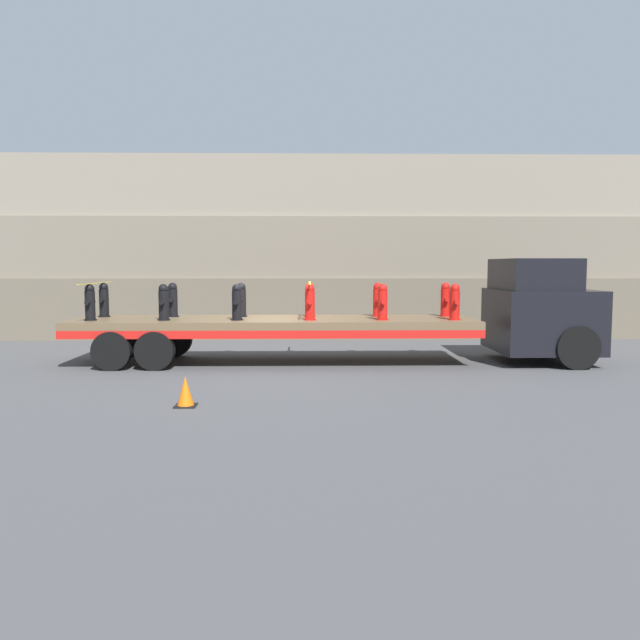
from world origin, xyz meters
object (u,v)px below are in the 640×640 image
(fire_hydrant_black_near_0, at_px, (90,303))
(fire_hydrant_red_near_4, at_px, (382,302))
(truck_cab, at_px, (544,310))
(traffic_cone, at_px, (185,392))
(fire_hydrant_black_far_0, at_px, (104,300))
(fire_hydrant_red_near_5, at_px, (455,302))
(fire_hydrant_black_far_2, at_px, (241,300))
(fire_hydrant_red_far_4, at_px, (378,300))
(fire_hydrant_red_near_3, at_px, (310,302))
(flatbed_trailer, at_px, (252,326))
(fire_hydrant_black_near_1, at_px, (164,303))
(fire_hydrant_black_far_1, at_px, (173,300))
(fire_hydrant_red_far_5, at_px, (445,300))
(fire_hydrant_black_near_2, at_px, (237,303))

(fire_hydrant_black_near_0, bearing_deg, fire_hydrant_red_near_4, 0.00)
(truck_cab, xyz_separation_m, traffic_cone, (-8.36, -5.03, -1.09))
(fire_hydrant_black_near_0, bearing_deg, traffic_cone, -54.46)
(fire_hydrant_black_far_0, height_order, fire_hydrant_red_near_5, same)
(fire_hydrant_black_far_2, bearing_deg, traffic_cone, -94.46)
(fire_hydrant_black_near_0, xyz_separation_m, fire_hydrant_red_near_4, (7.29, 0.00, 0.00))
(fire_hydrant_red_far_4, bearing_deg, traffic_cone, -126.25)
(fire_hydrant_red_near_3, xyz_separation_m, fire_hydrant_red_far_4, (1.82, 1.07, 0.00))
(flatbed_trailer, relative_size, fire_hydrant_black_near_0, 11.35)
(fire_hydrant_black_near_1, xyz_separation_m, fire_hydrant_red_near_5, (7.29, 0.00, 0.00))
(fire_hydrant_black_near_0, distance_m, fire_hydrant_black_far_0, 1.07)
(fire_hydrant_black_far_1, distance_m, fire_hydrant_red_far_5, 7.29)
(fire_hydrant_red_far_4, bearing_deg, fire_hydrant_red_near_3, -149.66)
(flatbed_trailer, bearing_deg, fire_hydrant_red_far_4, 9.15)
(truck_cab, height_order, flatbed_trailer, truck_cab)
(fire_hydrant_black_near_2, relative_size, fire_hydrant_red_near_5, 1.00)
(fire_hydrant_black_far_1, bearing_deg, fire_hydrant_black_far_2, 0.00)
(fire_hydrant_black_far_0, distance_m, traffic_cone, 6.56)
(fire_hydrant_red_near_3, bearing_deg, truck_cab, 4.99)
(fire_hydrant_red_near_3, bearing_deg, fire_hydrant_red_far_4, 30.34)
(fire_hydrant_black_near_2, bearing_deg, flatbed_trailer, 58.13)
(fire_hydrant_red_far_5, bearing_deg, fire_hydrant_red_near_3, -163.69)
(fire_hydrant_black_far_2, height_order, fire_hydrant_red_near_4, same)
(fire_hydrant_red_near_4, xyz_separation_m, fire_hydrant_red_far_4, (0.00, 1.07, 0.00))
(fire_hydrant_black_far_2, bearing_deg, truck_cab, -3.85)
(fire_hydrant_black_near_0, bearing_deg, fire_hydrant_black_near_1, 0.00)
(fire_hydrant_red_far_5, height_order, traffic_cone, fire_hydrant_red_far_5)
(fire_hydrant_red_near_5, height_order, fire_hydrant_red_far_5, same)
(truck_cab, height_order, fire_hydrant_black_near_2, truck_cab)
(fire_hydrant_black_far_0, xyz_separation_m, fire_hydrant_red_near_4, (7.29, -1.07, 0.00))
(flatbed_trailer, xyz_separation_m, fire_hydrant_black_far_1, (-2.15, 0.53, 0.65))
(fire_hydrant_black_far_2, xyz_separation_m, fire_hydrant_red_near_3, (1.82, -1.07, 0.00))
(fire_hydrant_black_near_2, height_order, fire_hydrant_red_near_4, same)
(flatbed_trailer, xyz_separation_m, fire_hydrant_black_far_0, (-3.98, 0.53, 0.65))
(fire_hydrant_black_far_0, relative_size, fire_hydrant_black_far_1, 1.00)
(fire_hydrant_black_far_1, relative_size, fire_hydrant_red_near_4, 1.00)
(fire_hydrant_black_near_1, bearing_deg, fire_hydrant_black_near_2, 0.00)
(flatbed_trailer, relative_size, fire_hydrant_black_near_1, 11.35)
(fire_hydrant_black_near_0, height_order, fire_hydrant_black_far_1, same)
(fire_hydrant_red_far_4, bearing_deg, fire_hydrant_red_near_4, -90.00)
(flatbed_trailer, xyz_separation_m, fire_hydrant_red_near_5, (5.13, -0.53, 0.65))
(fire_hydrant_black_far_0, height_order, fire_hydrant_black_far_1, same)
(fire_hydrant_black_near_1, relative_size, fire_hydrant_red_far_5, 1.00)
(truck_cab, relative_size, fire_hydrant_red_far_5, 3.01)
(fire_hydrant_black_far_2, bearing_deg, fire_hydrant_black_near_1, -149.66)
(fire_hydrant_black_near_1, bearing_deg, traffic_cone, -72.83)
(fire_hydrant_black_near_2, distance_m, fire_hydrant_black_far_2, 1.07)
(fire_hydrant_black_near_2, bearing_deg, fire_hydrant_black_far_2, 90.00)
(fire_hydrant_black_near_1, xyz_separation_m, fire_hydrant_red_far_4, (5.47, 1.07, 0.00))
(fire_hydrant_black_far_2, relative_size, fire_hydrant_red_far_5, 1.00)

